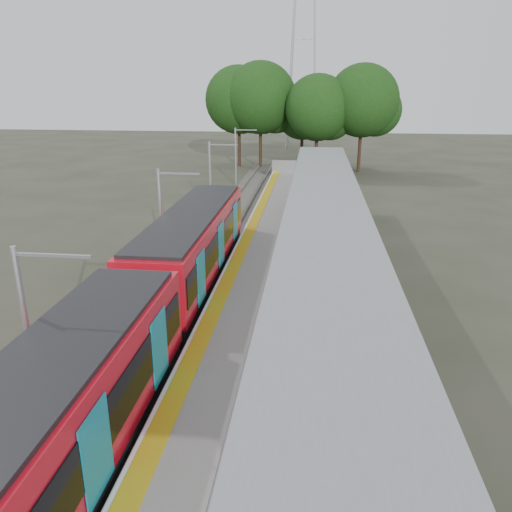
# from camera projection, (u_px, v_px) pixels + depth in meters

# --- Properties ---
(trackbed) EXTENTS (3.00, 70.00, 0.24)m
(trackbed) POSITION_uv_depth(u_px,v_px,m) (203.00, 268.00, 26.07)
(trackbed) COLOR #59544C
(trackbed) RESTS_ON ground
(platform) EXTENTS (6.00, 50.00, 1.00)m
(platform) POSITION_uv_depth(u_px,v_px,m) (290.00, 264.00, 25.46)
(platform) COLOR gray
(platform) RESTS_ON ground
(tactile_strip) EXTENTS (0.60, 50.00, 0.02)m
(tactile_strip) POSITION_uv_depth(u_px,v_px,m) (240.00, 253.00, 25.57)
(tactile_strip) COLOR gold
(tactile_strip) RESTS_ON platform
(end_fence) EXTENTS (6.00, 0.10, 1.20)m
(end_fence) POSITION_uv_depth(u_px,v_px,m) (303.00, 167.00, 48.53)
(end_fence) COLOR #9EA0A5
(end_fence) RESTS_ON platform
(train) EXTENTS (2.74, 27.60, 3.62)m
(train) POSITION_uv_depth(u_px,v_px,m) (144.00, 307.00, 16.90)
(train) COLOR black
(train) RESTS_ON ground
(canopy) EXTENTS (3.27, 38.00, 3.66)m
(canopy) POSITION_uv_depth(u_px,v_px,m) (326.00, 213.00, 20.50)
(canopy) COLOR #9EA0A5
(canopy) RESTS_ON platform
(pylon) EXTENTS (8.00, 4.00, 38.00)m
(pylon) POSITION_uv_depth(u_px,v_px,m) (305.00, 10.00, 69.31)
(pylon) COLOR #9EA0A5
(pylon) RESTS_ON ground
(tree_cluster) EXTENTS (21.33, 10.78, 11.72)m
(tree_cluster) POSITION_uv_depth(u_px,v_px,m) (293.00, 102.00, 54.86)
(tree_cluster) COLOR #382316
(tree_cluster) RESTS_ON ground
(catenary_masts) EXTENTS (2.08, 48.16, 5.40)m
(catenary_masts) POSITION_uv_depth(u_px,v_px,m) (163.00, 220.00, 24.40)
(catenary_masts) COLOR #9EA0A5
(catenary_masts) RESTS_ON ground
(bench_near) EXTENTS (0.74, 1.42, 0.93)m
(bench_near) POSITION_uv_depth(u_px,v_px,m) (340.00, 345.00, 15.56)
(bench_near) COLOR #0E1A49
(bench_near) RESTS_ON platform
(bench_mid) EXTENTS (1.11, 1.73, 1.14)m
(bench_mid) POSITION_uv_depth(u_px,v_px,m) (333.00, 258.00, 22.96)
(bench_mid) COLOR #0E1A49
(bench_mid) RESTS_ON platform
(bench_far) EXTENTS (0.73, 1.68, 1.11)m
(bench_far) POSITION_uv_depth(u_px,v_px,m) (334.00, 194.00, 36.55)
(bench_far) COLOR #0E1A49
(bench_far) RESTS_ON platform
(info_pillar_far) EXTENTS (0.39, 0.39, 1.73)m
(info_pillar_far) POSITION_uv_depth(u_px,v_px,m) (310.00, 256.00, 22.82)
(info_pillar_far) COLOR beige
(info_pillar_far) RESTS_ON platform
(litter_bin) EXTENTS (0.43, 0.43, 0.82)m
(litter_bin) POSITION_uv_depth(u_px,v_px,m) (321.00, 327.00, 16.86)
(litter_bin) COLOR #9EA0A5
(litter_bin) RESTS_ON platform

